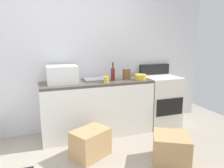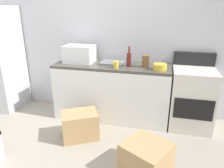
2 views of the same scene
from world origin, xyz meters
The scene contains 11 objects.
wall_back centered at (0.00, 1.55, 1.30)m, with size 5.00×0.10×2.60m, color silver.
kitchen_counter centered at (0.30, 1.20, 0.45)m, with size 1.80×0.60×0.90m.
stove_oven centered at (1.52, 1.21, 0.47)m, with size 0.60×0.61×1.10m.
microwave centered at (-0.24, 1.22, 1.04)m, with size 0.46×0.34×0.27m, color white.
sink_basin centered at (0.30, 1.27, 0.92)m, with size 0.36×0.32×0.03m, color slate.
wine_bottle centered at (0.57, 1.16, 1.01)m, with size 0.07×0.07×0.30m.
coffee_mug centered at (0.41, 1.02, 0.95)m, with size 0.08×0.08×0.10m, color gold.
knife_block centered at (0.82, 1.17, 0.99)m, with size 0.10×0.10×0.18m, color brown.
mixing_bowl centered at (1.03, 1.06, 0.95)m, with size 0.19×0.19×0.09m, color gold.
cardboard_box_large centered at (0.97, 0.03, 0.18)m, with size 0.45×0.44×0.37m, color tan.
cardboard_box_medium centered at (0.01, 0.50, 0.19)m, with size 0.48×0.34×0.38m, color tan.
Camera 1 is at (-0.63, -2.16, 1.58)m, focal length 35.00 mm.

